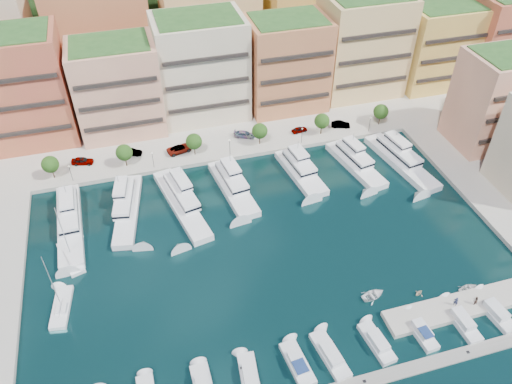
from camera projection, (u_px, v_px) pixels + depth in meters
ground at (269, 250)px, 96.40m from camera, size 400.00×400.00×0.00m
north_quay at (205, 96)px, 141.71m from camera, size 220.00×64.00×2.00m
hillside at (178, 30)px, 176.79m from camera, size 240.00×40.00×58.00m
finger_pier at (471, 305)px, 86.60m from camera, size 32.00×5.00×2.00m
apartment_1 at (23, 88)px, 115.89m from camera, size 20.00×16.50×26.80m
apartment_2 at (117, 88)px, 120.12m from camera, size 20.00×15.50×22.80m
apartment_3 at (201, 67)px, 125.00m from camera, size 22.00×16.50×25.80m
apartment_4 at (286, 64)px, 128.79m from camera, size 20.00×15.50×23.80m
apartment_5 at (362, 45)px, 133.88m from camera, size 22.00×16.50×26.80m
apartment_6 at (437, 45)px, 138.32m from camera, size 20.00×15.50×22.80m
apartment_7 at (504, 37)px, 140.40m from camera, size 22.00×16.50×24.80m
apartment_east_a at (499, 99)px, 115.98m from camera, size 18.00×14.50×22.80m
backblock_1 at (101, 35)px, 134.85m from camera, size 26.00×18.00×30.00m
backblock_2 at (210, 23)px, 141.13m from camera, size 26.00×18.00×30.00m
backblock_3 at (309, 12)px, 147.41m from camera, size 26.00×18.00×30.00m
backblock_4 at (400, 2)px, 153.68m from camera, size 26.00×18.00×30.00m
tree_0 at (50, 164)px, 109.43m from camera, size 3.80×3.80×5.65m
tree_1 at (124, 153)px, 112.78m from camera, size 3.80×3.80×5.65m
tree_2 at (194, 141)px, 116.13m from camera, size 3.80×3.80×5.65m
tree_3 at (260, 131)px, 119.47m from camera, size 3.80×3.80×5.65m
tree_4 at (322, 121)px, 122.82m from camera, size 3.80×3.80×5.65m
tree_5 at (381, 112)px, 126.17m from camera, size 3.80×3.80×5.65m
lamppost_0 at (70, 171)px, 109.18m from camera, size 0.30×0.30×4.20m
lamppost_1 at (153, 157)px, 112.95m from camera, size 0.30×0.30×4.20m
lamppost_2 at (230, 145)px, 116.71m from camera, size 0.30×0.30×4.20m
lamppost_3 at (302, 133)px, 120.48m from camera, size 0.30×0.30×4.20m
lamppost_4 at (370, 122)px, 124.25m from camera, size 0.30×0.30×4.20m
yacht_0 at (69, 220)px, 101.10m from camera, size 5.31×24.06×7.30m
yacht_1 at (127, 207)px, 104.35m from camera, size 7.99×22.00×7.30m
yacht_2 at (181, 200)px, 105.80m from camera, size 9.10×24.49×7.30m
yacht_3 at (232, 185)px, 109.69m from camera, size 7.33×20.31×7.30m
yacht_4 at (300, 170)px, 113.87m from camera, size 7.29×18.10×7.30m
yacht_5 at (354, 161)px, 116.18m from camera, size 7.88×19.41×7.30m
yacht_6 at (399, 158)px, 117.04m from camera, size 8.51×23.44×7.30m
cruiser_3 at (249, 377)px, 75.86m from camera, size 3.48×8.03×2.55m
cruiser_4 at (298, 364)px, 77.46m from camera, size 3.67×8.29×2.66m
cruiser_5 at (330, 355)px, 78.62m from camera, size 3.96×9.31×2.55m
cruiser_6 at (377, 343)px, 80.32m from camera, size 3.50×8.14×2.55m
cruiser_7 at (420, 331)px, 81.94m from camera, size 2.96×7.83×2.66m
cruiser_8 at (461, 321)px, 83.54m from camera, size 2.90×9.07×2.55m
cruiser_9 at (494, 312)px, 84.90m from camera, size 3.71×8.96×2.55m
sailboat_2 at (71, 258)px, 94.42m from camera, size 5.38×9.79×13.20m
sailboat_1 at (62, 308)px, 85.80m from camera, size 4.06×9.14×13.20m
tender_1 at (419, 293)px, 88.05m from camera, size 2.20×2.08×0.92m
tender_2 at (468, 289)px, 88.86m from camera, size 3.94×3.07×0.75m
tender_0 at (373, 295)px, 87.69m from camera, size 4.88×3.88×0.91m
car_0 at (82, 161)px, 115.23m from camera, size 5.30×3.11×1.69m
car_1 at (132, 152)px, 117.94m from camera, size 4.88×2.89×1.52m
car_2 at (180, 149)px, 118.86m from camera, size 6.61×4.23×1.70m
car_3 at (244, 134)px, 123.69m from camera, size 5.64×4.00×1.52m
car_4 at (299, 130)px, 125.45m from camera, size 4.23×2.21×1.37m
car_5 at (341, 124)px, 127.07m from camera, size 5.03×3.11×1.56m
person_0 at (456, 301)px, 84.78m from camera, size 0.82×0.85×1.97m
person_1 at (475, 301)px, 85.00m from camera, size 0.92×0.73×1.83m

